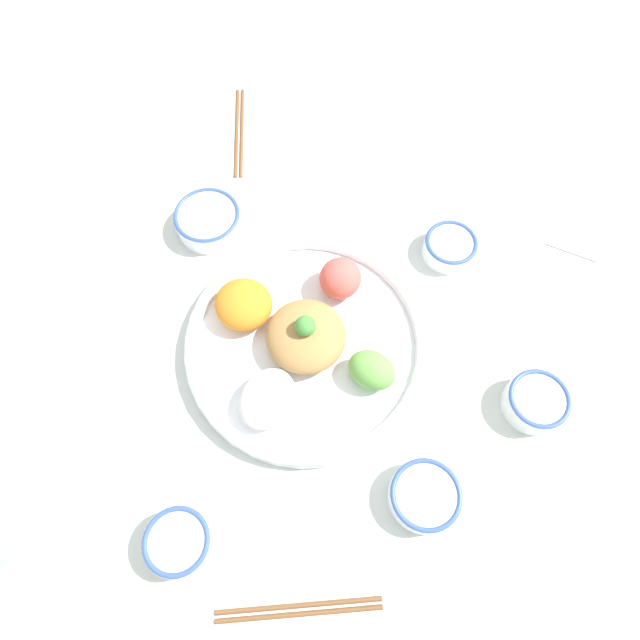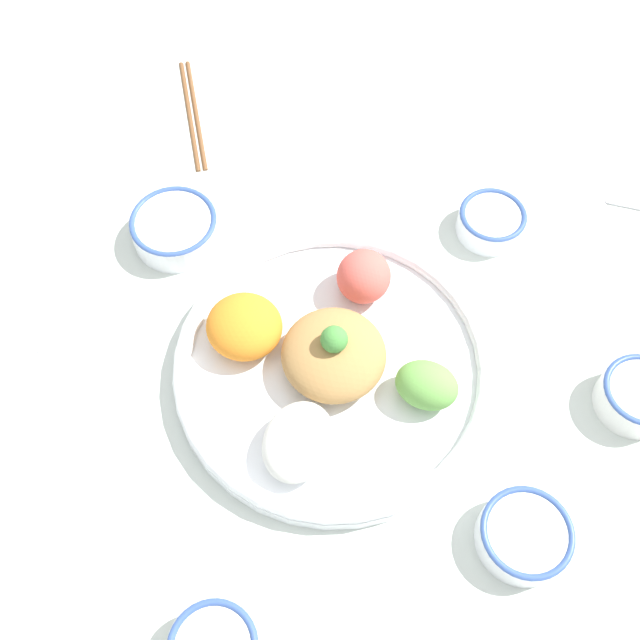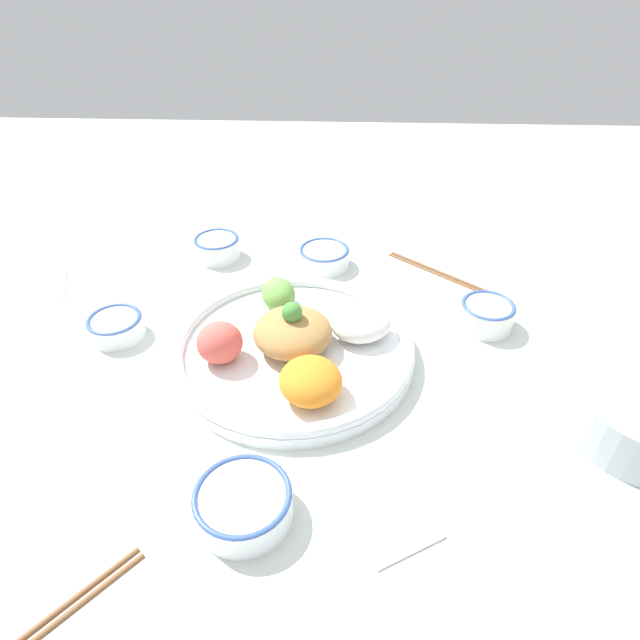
# 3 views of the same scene
# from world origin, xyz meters

# --- Properties ---
(ground_plane) EXTENTS (2.40, 2.40, 0.00)m
(ground_plane) POSITION_xyz_m (0.00, 0.00, 0.00)
(ground_plane) COLOR silver
(salad_platter) EXTENTS (0.38, 0.38, 0.10)m
(salad_platter) POSITION_xyz_m (0.03, -0.01, 0.03)
(salad_platter) COLOR white
(salad_platter) RESTS_ON ground_plane
(sauce_bowl_red) EXTENTS (0.09, 0.09, 0.05)m
(sauce_bowl_red) POSITION_xyz_m (-0.06, 0.31, 0.03)
(sauce_bowl_red) COLOR white
(sauce_bowl_red) RESTS_ON ground_plane
(rice_bowl_blue) EXTENTS (0.09, 0.09, 0.04)m
(rice_bowl_blue) POSITION_xyz_m (-0.27, -0.19, 0.02)
(rice_bowl_blue) COLOR white
(rice_bowl_blue) RESTS_ON ground_plane
(sauce_bowl_dark) EXTENTS (0.09, 0.09, 0.04)m
(sauce_bowl_dark) POSITION_xyz_m (-0.01, -0.31, 0.02)
(sauce_bowl_dark) COLOR white
(sauce_bowl_dark) RESTS_ON ground_plane
(rice_bowl_plain) EXTENTS (0.11, 0.11, 0.04)m
(rice_bowl_plain) POSITION_xyz_m (0.32, -0.05, 0.02)
(rice_bowl_plain) COLOR white
(rice_bowl_plain) RESTS_ON ground_plane
(sauce_bowl_far) EXTENTS (0.10, 0.10, 0.04)m
(sauce_bowl_far) POSITION_xyz_m (-0.25, 0.02, 0.02)
(sauce_bowl_far) COLOR white
(sauce_bowl_far) RESTS_ON ground_plane
(chopsticks_pair_near) EXTENTS (0.15, 0.18, 0.01)m
(chopsticks_pair_near) POSITION_xyz_m (-0.23, 0.25, 0.00)
(chopsticks_pair_near) COLOR brown
(chopsticks_pair_near) RESTS_ON ground_plane
(chopsticks_pair_far) EXTENTS (0.18, 0.16, 0.01)m
(chopsticks_pair_far) POSITION_xyz_m (0.45, -0.23, 0.00)
(chopsticks_pair_far) COLOR brown
(chopsticks_pair_far) RESTS_ON ground_plane
(serving_spoon_main) EXTENTS (0.08, 0.12, 0.01)m
(serving_spoon_main) POSITION_xyz_m (0.33, 0.17, 0.00)
(serving_spoon_main) COLOR silver
(serving_spoon_main) RESTS_ON ground_plane
(serving_spoon_extra) EXTENTS (0.13, 0.08, 0.01)m
(serving_spoon_extra) POSITION_xyz_m (-0.11, -0.45, 0.00)
(serving_spoon_extra) COLOR silver
(serving_spoon_extra) RESTS_ON ground_plane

